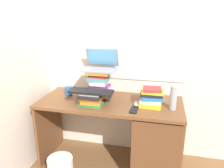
# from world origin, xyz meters

# --- Properties ---
(ground_plane) EXTENTS (6.00, 6.00, 0.00)m
(ground_plane) POSITION_xyz_m (0.00, 0.00, 0.00)
(ground_plane) COLOR brown
(wall_back) EXTENTS (6.00, 0.06, 2.60)m
(wall_back) POSITION_xyz_m (0.00, 0.34, 1.30)
(wall_back) COLOR silver
(wall_back) RESTS_ON ground
(wall_left) EXTENTS (0.05, 6.00, 2.60)m
(wall_left) POSITION_xyz_m (-0.84, 0.00, 1.30)
(wall_left) COLOR beige
(wall_left) RESTS_ON ground
(desk) EXTENTS (1.43, 0.60, 0.73)m
(desk) POSITION_xyz_m (0.36, -0.02, 0.40)
(desk) COLOR brown
(desk) RESTS_ON ground
(book_stack_tall) EXTENTS (0.24, 0.21, 0.29)m
(book_stack_tall) POSITION_xyz_m (-0.13, 0.06, 0.88)
(book_stack_tall) COLOR black
(book_stack_tall) RESTS_ON desk
(book_stack_keyboard_riser) EXTENTS (0.22, 0.20, 0.13)m
(book_stack_keyboard_riser) POSITION_xyz_m (-0.16, -0.13, 0.79)
(book_stack_keyboard_riser) COLOR #338C4C
(book_stack_keyboard_riser) RESTS_ON desk
(book_stack_side) EXTENTS (0.23, 0.17, 0.18)m
(book_stack_side) POSITION_xyz_m (0.41, -0.04, 0.81)
(book_stack_side) COLOR yellow
(book_stack_side) RESTS_ON desk
(laptop) EXTENTS (0.34, 0.29, 0.21)m
(laptop) POSITION_xyz_m (-0.13, 0.12, 1.07)
(laptop) COLOR gray
(laptop) RESTS_ON book_stack_tall
(keyboard) EXTENTS (0.42, 0.14, 0.02)m
(keyboard) POSITION_xyz_m (-0.15, -0.13, 0.86)
(keyboard) COLOR black
(keyboard) RESTS_ON book_stack_keyboard_riser
(computer_mouse) EXTENTS (0.06, 0.10, 0.04)m
(computer_mouse) POSITION_xyz_m (0.28, -0.05, 0.74)
(computer_mouse) COLOR #A5A8AD
(computer_mouse) RESTS_ON desk
(mug) EXTENTS (0.11, 0.08, 0.10)m
(mug) POSITION_xyz_m (-0.47, 0.06, 0.77)
(mug) COLOR #265999
(mug) RESTS_ON desk
(water_bottle) EXTENTS (0.06, 0.06, 0.22)m
(water_bottle) POSITION_xyz_m (0.61, -0.06, 0.84)
(water_bottle) COLOR #999EA5
(water_bottle) RESTS_ON desk
(cell_phone) EXTENTS (0.07, 0.14, 0.01)m
(cell_phone) POSITION_xyz_m (0.26, -0.17, 0.73)
(cell_phone) COLOR black
(cell_phone) RESTS_ON desk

